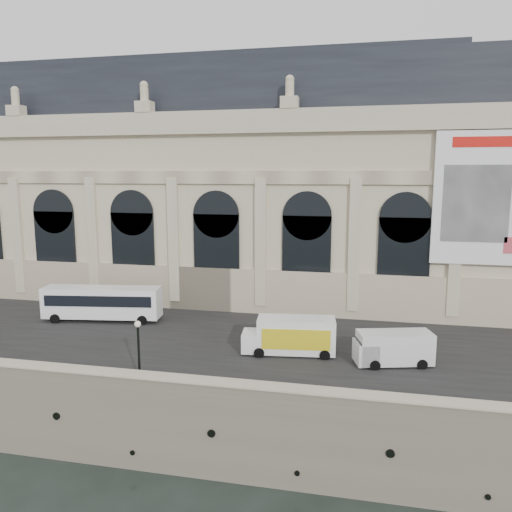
% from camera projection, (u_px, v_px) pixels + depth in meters
% --- Properties ---
extents(ground, '(260.00, 260.00, 0.00)m').
position_uv_depth(ground, '(185.00, 477.00, 35.54)').
color(ground, black).
rests_on(ground, ground).
extents(quay, '(160.00, 70.00, 6.00)m').
position_uv_depth(quay, '(273.00, 309.00, 68.83)').
color(quay, '#776C5B').
rests_on(quay, ground).
extents(street, '(160.00, 24.00, 0.06)m').
position_uv_depth(street, '(234.00, 335.00, 48.07)').
color(street, '#2D2D2D').
rests_on(street, quay).
extents(parapet, '(160.00, 1.40, 1.21)m').
position_uv_depth(parapet, '(186.00, 386.00, 35.05)').
color(parapet, '#776C5B').
rests_on(parapet, quay).
extents(museum, '(69.00, 18.70, 29.10)m').
position_uv_depth(museum, '(221.00, 187.00, 63.36)').
color(museum, beige).
rests_on(museum, quay).
extents(bus_left, '(12.55, 4.33, 3.63)m').
position_uv_depth(bus_left, '(102.00, 302.00, 52.45)').
color(bus_left, white).
rests_on(bus_left, quay).
extents(van_c, '(6.54, 3.82, 2.74)m').
position_uv_depth(van_c, '(390.00, 348.00, 40.40)').
color(van_c, silver).
rests_on(van_c, quay).
extents(box_truck, '(8.16, 3.57, 3.19)m').
position_uv_depth(box_truck, '(291.00, 336.00, 42.84)').
color(box_truck, white).
rests_on(box_truck, quay).
extents(lamp_right, '(0.47, 0.47, 4.66)m').
position_uv_depth(lamp_right, '(139.00, 351.00, 37.08)').
color(lamp_right, black).
rests_on(lamp_right, quay).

